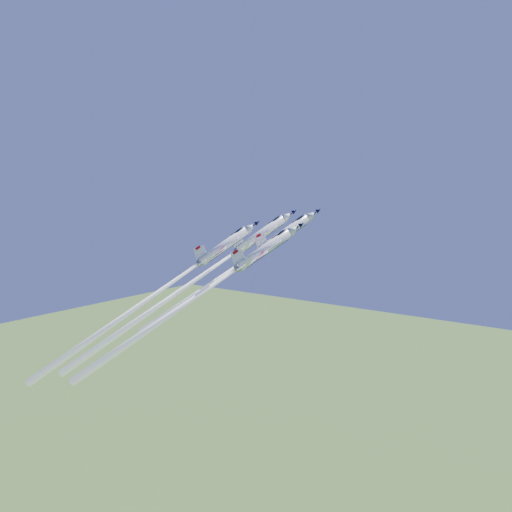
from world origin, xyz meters
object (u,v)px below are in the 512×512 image
Objects in this scene: jet_right at (188,302)px; jet_slot at (144,302)px; jet_lead at (233,269)px; jet_left at (179,292)px.

jet_right is 0.93× the size of jet_slot.
jet_lead is 0.73× the size of jet_slot.
jet_left is at bearing 143.33° from jet_slot.
jet_left is 1.06× the size of jet_slot.
jet_lead is at bearing 62.33° from jet_left.
jet_lead reaches higher than jet_right.
jet_left is at bearing -117.67° from jet_lead.
jet_lead reaches higher than jet_slot.
jet_lead is 0.78× the size of jet_right.
jet_right is at bearing 20.92° from jet_left.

